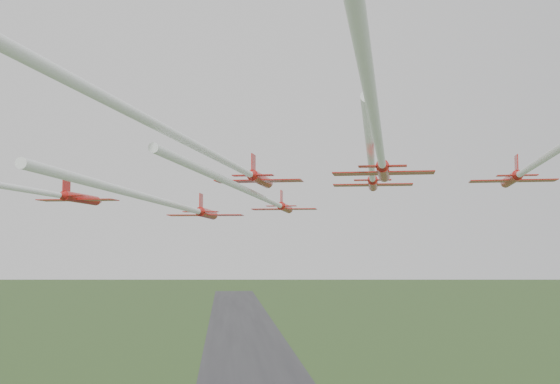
{
  "coord_description": "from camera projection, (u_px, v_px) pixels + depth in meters",
  "views": [
    {
      "loc": [
        -10.47,
        -81.3,
        42.7
      ],
      "look_at": [
        -4.33,
        -4.29,
        49.06
      ],
      "focal_mm": 45.0,
      "sensor_mm": 36.0,
      "label": 1
    }
  ],
  "objects": [
    {
      "name": "runway",
      "position": [
        250.0,
        358.0,
        276.8
      ],
      "size": [
        38.0,
        900.0,
        0.04
      ],
      "primitive_type": "cube",
      "color": "#303033",
      "rests_on": "ground"
    },
    {
      "name": "jet_lead",
      "position": [
        266.0,
        199.0,
        81.9
      ],
      "size": [
        17.48,
        64.24,
        2.71
      ],
      "rotation": [
        0.0,
        0.0,
        -0.22
      ],
      "color": "red"
    },
    {
      "name": "jet_row2_left",
      "position": [
        183.0,
        207.0,
        72.74
      ],
      "size": [
        13.09,
        56.83,
        2.74
      ],
      "rotation": [
        0.0,
        0.0,
        -0.16
      ],
      "color": "red"
    },
    {
      "name": "jet_row2_right",
      "position": [
        372.0,
        172.0,
        72.99
      ],
      "size": [
        15.8,
        55.02,
        2.86
      ],
      "rotation": [
        0.0,
        0.0,
        -0.22
      ],
      "color": "red"
    },
    {
      "name": "jet_row3_left",
      "position": [
        7.0,
        186.0,
        59.25
      ],
      "size": [
        15.99,
        56.07,
        2.46
      ],
      "rotation": [
        0.0,
        0.0,
        -0.23
      ],
      "color": "red"
    },
    {
      "name": "jet_row3_mid",
      "position": [
        221.0,
        159.0,
        55.97
      ],
      "size": [
        18.68,
        63.32,
        2.68
      ],
      "rotation": [
        0.0,
        0.0,
        -0.24
      ],
      "color": "red"
    },
    {
      "name": "jet_row3_right",
      "position": [
        540.0,
        161.0,
        54.51
      ],
      "size": [
        17.24,
        55.6,
        2.45
      ],
      "rotation": [
        0.0,
        0.0,
        -0.25
      ],
      "color": "red"
    },
    {
      "name": "jet_row4_right",
      "position": [
        379.0,
        146.0,
        41.96
      ],
      "size": [
        16.07,
        53.19,
        2.37
      ],
      "rotation": [
        0.0,
        0.0,
        -0.24
      ],
      "color": "red"
    }
  ]
}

